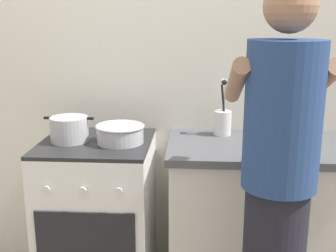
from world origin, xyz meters
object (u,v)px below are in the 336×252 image
pot (69,129)px  mixing_bowl (120,133)px  spice_bottle (261,140)px  person (277,195)px  stove_range (99,216)px  utensil_crock (223,118)px

pot → mixing_bowl: bearing=-1.5°
spice_bottle → person: 0.55m
stove_range → person: person is taller
stove_range → spice_bottle: size_ratio=11.53×
spice_bottle → person: size_ratio=0.05×
stove_range → person: size_ratio=0.53×
utensil_crock → pot: bearing=-167.1°
stove_range → mixing_bowl: size_ratio=3.37×
stove_range → person: 1.13m
pot → mixing_bowl: pot is taller
stove_range → mixing_bowl: (0.14, -0.02, 0.50)m
utensil_crock → spice_bottle: bearing=-49.3°
utensil_crock → spice_bottle: (0.19, -0.22, -0.06)m
person → pot: bearing=150.7°
pot → spice_bottle: bearing=-1.6°
pot → spice_bottle: 1.03m
pot → stove_range: bearing=3.8°
spice_bottle → person: person is taller
mixing_bowl → person: (0.74, -0.57, -0.09)m
pot → person: 1.18m
mixing_bowl → utensil_crock: 0.60m
stove_range → pot: bearing=-176.2°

